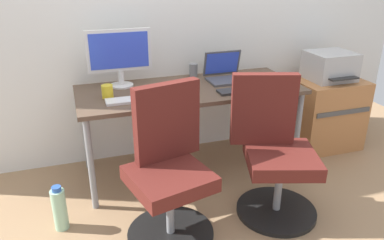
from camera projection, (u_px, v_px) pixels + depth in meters
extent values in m
plane|color=#9E7A56|center=(190.00, 168.00, 3.13)|extent=(5.28, 5.28, 0.00)
cube|color=white|center=(173.00, 1.00, 3.00)|extent=(4.40, 0.04, 2.60)
cube|color=brown|center=(190.00, 90.00, 2.87)|extent=(1.69, 0.70, 0.03)
cylinder|color=gray|center=(91.00, 165.00, 2.51)|extent=(0.04, 0.04, 0.67)
cylinder|color=gray|center=(297.00, 133.00, 2.97)|extent=(0.04, 0.04, 0.67)
cylinder|color=gray|center=(85.00, 130.00, 3.03)|extent=(0.04, 0.04, 0.67)
cylinder|color=gray|center=(261.00, 108.00, 3.49)|extent=(0.04, 0.04, 0.67)
cylinder|color=black|center=(171.00, 233.00, 2.36)|extent=(0.54, 0.54, 0.03)
cylinder|color=gray|center=(170.00, 209.00, 2.29)|extent=(0.05, 0.05, 0.34)
cube|color=#591E19|center=(169.00, 178.00, 2.21)|extent=(0.53, 0.53, 0.09)
cube|color=#591E19|center=(167.00, 121.00, 2.27)|extent=(0.42, 0.17, 0.48)
cylinder|color=black|center=(276.00, 210.00, 2.58)|extent=(0.54, 0.54, 0.03)
cylinder|color=gray|center=(278.00, 187.00, 2.51)|extent=(0.05, 0.05, 0.34)
cube|color=#591E19|center=(281.00, 159.00, 2.43)|extent=(0.55, 0.55, 0.09)
cube|color=#591E19|center=(264.00, 109.00, 2.45)|extent=(0.42, 0.20, 0.48)
cube|color=#B77542|center=(323.00, 112.00, 3.45)|extent=(0.59, 0.51, 0.63)
cube|color=#4C4C4C|center=(344.00, 112.00, 3.19)|extent=(0.53, 0.01, 0.04)
cube|color=#B7B7B7|center=(330.00, 66.00, 3.29)|extent=(0.38, 0.34, 0.24)
cube|color=#262626|center=(344.00, 79.00, 3.13)|extent=(0.27, 0.06, 0.01)
cylinder|color=#A5D8B2|center=(60.00, 210.00, 2.38)|extent=(0.09, 0.09, 0.28)
cylinder|color=#2D59B2|center=(56.00, 189.00, 2.32)|extent=(0.06, 0.06, 0.03)
cylinder|color=silver|center=(122.00, 85.00, 2.90)|extent=(0.18, 0.18, 0.01)
cylinder|color=silver|center=(121.00, 78.00, 2.87)|extent=(0.04, 0.04, 0.11)
cube|color=silver|center=(119.00, 50.00, 2.79)|extent=(0.48, 0.03, 0.31)
cube|color=blue|center=(119.00, 51.00, 2.78)|extent=(0.43, 0.00, 0.26)
cube|color=#4C4C51|center=(228.00, 81.00, 3.00)|extent=(0.31, 0.22, 0.02)
cube|color=#4C4C51|center=(222.00, 63.00, 3.07)|extent=(0.31, 0.06, 0.21)
cube|color=blue|center=(222.00, 63.00, 3.07)|extent=(0.28, 0.04, 0.17)
cube|color=silver|center=(131.00, 100.00, 2.58)|extent=(0.34, 0.12, 0.02)
cube|color=#2D2D2D|center=(240.00, 91.00, 2.77)|extent=(0.34, 0.12, 0.02)
ellipsoid|color=#515156|center=(140.00, 104.00, 2.48)|extent=(0.06, 0.10, 0.03)
ellipsoid|color=#515156|center=(284.00, 79.00, 3.01)|extent=(0.06, 0.10, 0.03)
cylinder|color=yellow|center=(107.00, 91.00, 2.63)|extent=(0.08, 0.08, 0.09)
cylinder|color=slate|center=(193.00, 70.00, 3.13)|extent=(0.07, 0.07, 0.10)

